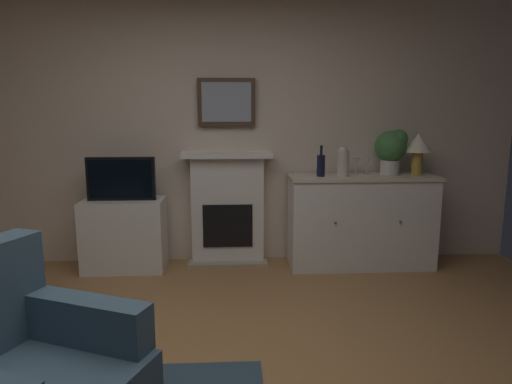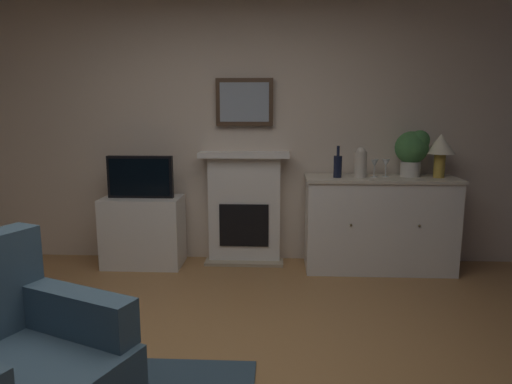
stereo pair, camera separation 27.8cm
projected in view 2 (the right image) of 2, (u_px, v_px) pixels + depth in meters
wall_rear at (232, 118)px, 4.46m from camera, size 6.00×0.06×2.84m
fireplace_unit at (245, 208)px, 4.48m from camera, size 0.87×0.30×1.10m
framed_picture at (244, 102)px, 4.34m from camera, size 0.55×0.04×0.45m
sideboard_cabinet at (379, 224)px, 4.26m from camera, size 1.39×0.49×0.89m
table_lamp at (441, 147)px, 4.11m from camera, size 0.26×0.26×0.40m
wine_bottle at (338, 166)px, 4.15m from camera, size 0.08×0.08×0.29m
wine_glass_left at (374, 164)px, 4.17m from camera, size 0.07×0.07×0.16m
wine_glass_center at (386, 164)px, 4.19m from camera, size 0.07×0.07×0.16m
vase_decorative at (361, 163)px, 4.12m from camera, size 0.11×0.11×0.28m
tv_cabinet at (143, 231)px, 4.41m from camera, size 0.75×0.42×0.67m
tv_set at (140, 177)px, 4.29m from camera, size 0.62×0.07×0.40m
potted_plant_small at (413, 149)px, 4.17m from camera, size 0.30×0.30×0.43m
armchair at (5, 369)px, 1.98m from camera, size 1.04×1.01×0.92m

